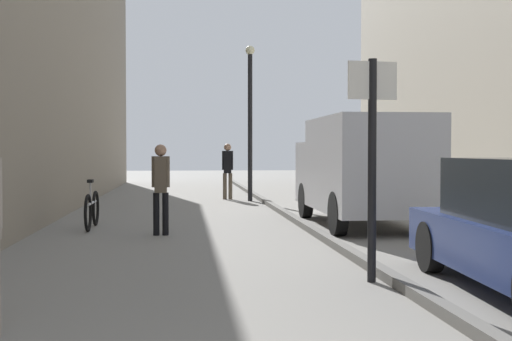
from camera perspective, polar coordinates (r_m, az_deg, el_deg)
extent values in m
plane|color=gray|center=(13.58, -2.71, -4.82)|extent=(80.00, 80.00, 0.00)
cube|color=#615F5B|center=(13.76, 3.89, -4.48)|extent=(0.16, 40.00, 0.12)
cylinder|color=brown|center=(21.36, -2.67, -1.34)|extent=(0.12, 0.12, 0.83)
cylinder|color=brown|center=(21.34, -2.19, -1.34)|extent=(0.12, 0.12, 0.83)
cube|color=black|center=(21.32, -2.43, 0.73)|extent=(0.26, 0.23, 0.71)
cylinder|color=black|center=(21.33, -2.77, 0.87)|extent=(0.10, 0.10, 0.60)
cylinder|color=black|center=(21.31, -2.09, 0.87)|extent=(0.10, 0.10, 0.60)
sphere|color=#9E755B|center=(21.32, -2.43, 1.99)|extent=(0.23, 0.23, 0.23)
cylinder|color=black|center=(12.33, -8.47, -3.68)|extent=(0.12, 0.12, 0.78)
cylinder|color=black|center=(12.32, -7.70, -3.68)|extent=(0.12, 0.12, 0.78)
cube|color=brown|center=(12.28, -8.10, -0.34)|extent=(0.22, 0.19, 0.66)
cylinder|color=brown|center=(12.29, -8.65, -0.11)|extent=(0.09, 0.09, 0.56)
cylinder|color=brown|center=(12.27, -7.55, -0.10)|extent=(0.09, 0.09, 0.56)
sphere|color=#9E755B|center=(12.27, -8.11, 1.71)|extent=(0.21, 0.21, 0.21)
cube|color=#B7B7BC|center=(13.42, 9.60, 0.52)|extent=(1.94, 3.48, 1.86)
cube|color=#B7B7BC|center=(15.76, 7.25, -0.15)|extent=(1.93, 1.36, 1.40)
cube|color=black|center=(16.21, 6.87, 0.98)|extent=(1.62, 0.05, 0.61)
cylinder|color=black|center=(15.48, 4.24, -2.54)|extent=(0.22, 0.80, 0.80)
cylinder|color=black|center=(15.88, 10.38, -2.46)|extent=(0.22, 0.80, 0.80)
cylinder|color=black|center=(12.25, 6.98, -3.65)|extent=(0.22, 0.80, 0.80)
cylinder|color=black|center=(12.75, 14.58, -3.49)|extent=(0.22, 0.80, 0.80)
cylinder|color=black|center=(8.80, 14.60, -6.30)|extent=(0.23, 0.65, 0.64)
cylinder|color=black|center=(7.91, 9.83, -0.03)|extent=(0.10, 0.10, 2.60)
cube|color=white|center=(7.95, 9.87, 7.55)|extent=(0.60, 0.11, 0.44)
cylinder|color=black|center=(20.60, -0.50, 3.65)|extent=(0.14, 0.14, 4.50)
sphere|color=beige|center=(20.82, -0.51, 10.18)|extent=(0.28, 0.28, 0.28)
torus|color=black|center=(14.15, -13.47, -3.14)|extent=(0.07, 0.72, 0.72)
torus|color=black|center=(13.11, -14.09, -3.52)|extent=(0.07, 0.72, 0.72)
cylinder|color=#B7B7BC|center=(13.62, -13.77, -2.69)|extent=(0.06, 0.95, 0.05)
cylinder|color=#B7B7BC|center=(13.41, -13.89, -1.82)|extent=(0.04, 0.04, 0.40)
cube|color=black|center=(13.40, -13.90, -0.88)|extent=(0.10, 0.24, 0.06)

